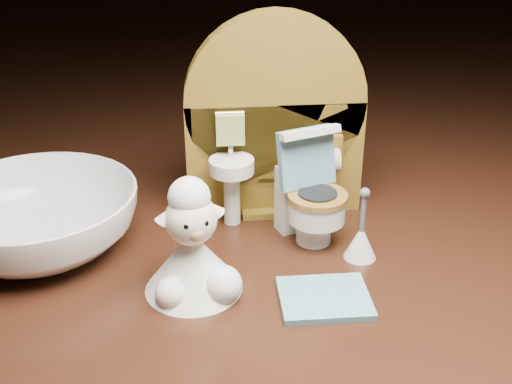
# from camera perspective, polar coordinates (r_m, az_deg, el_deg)

# --- Properties ---
(backdrop_panel) EXTENTS (0.13, 0.05, 0.15)m
(backdrop_panel) POSITION_cam_1_polar(r_m,az_deg,el_deg) (0.47, 1.60, 5.64)
(backdrop_panel) COLOR brown
(backdrop_panel) RESTS_ON ground
(toy_toilet) EXTENTS (0.05, 0.06, 0.08)m
(toy_toilet) POSITION_cam_1_polar(r_m,az_deg,el_deg) (0.45, 4.78, -0.59)
(toy_toilet) COLOR white
(toy_toilet) RESTS_ON ground
(bath_mat) EXTENTS (0.05, 0.04, 0.00)m
(bath_mat) POSITION_cam_1_polar(r_m,az_deg,el_deg) (0.39, 6.10, -9.37)
(bath_mat) COLOR #6296A6
(bath_mat) RESTS_ON ground
(toilet_brush) EXTENTS (0.02, 0.02, 0.05)m
(toilet_brush) POSITION_cam_1_polar(r_m,az_deg,el_deg) (0.43, 9.31, -4.18)
(toilet_brush) COLOR white
(toilet_brush) RESTS_ON ground
(plush_lamb) EXTENTS (0.06, 0.06, 0.08)m
(plush_lamb) POSITION_cam_1_polar(r_m,az_deg,el_deg) (0.39, -5.60, -5.40)
(plush_lamb) COLOR white
(plush_lamb) RESTS_ON ground
(ceramic_bowl) EXTENTS (0.16, 0.16, 0.04)m
(ceramic_bowl) POSITION_cam_1_polar(r_m,az_deg,el_deg) (0.46, -18.82, -2.39)
(ceramic_bowl) COLOR white
(ceramic_bowl) RESTS_ON ground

